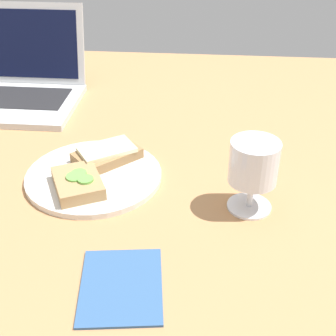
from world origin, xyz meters
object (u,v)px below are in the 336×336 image
object	(u,v)px
sandwich_with_cheese	(107,154)
wine_glass	(254,166)
napkin	(121,286)
plate	(94,176)
laptop	(16,83)
sandwich_with_cucumber	(78,183)

from	to	relation	value
sandwich_with_cheese	wine_glass	xyz separation A→B (cm)	(26.25, -11.25, 5.86)
sandwich_with_cheese	napkin	bearing A→B (deg)	-75.41
wine_glass	plate	bearing A→B (deg)	167.25
plate	laptop	distance (cm)	42.91
laptop	napkin	world-z (taller)	laptop
sandwich_with_cucumber	laptop	bearing A→B (deg)	123.13
plate	laptop	world-z (taller)	laptop
plate	napkin	distance (cm)	27.59
sandwich_with_cucumber	napkin	xyz separation A→B (cm)	(11.12, -20.92, -2.06)
wine_glass	napkin	bearing A→B (deg)	-132.95
laptop	napkin	size ratio (longest dim) A/B	2.25
plate	laptop	size ratio (longest dim) A/B	0.79
sandwich_with_cucumber	wine_glass	bearing A→B (deg)	-2.62
napkin	sandwich_with_cheese	bearing A→B (deg)	104.59
laptop	napkin	bearing A→B (deg)	-58.62
sandwich_with_cucumber	napkin	bearing A→B (deg)	-62.01
plate	napkin	bearing A→B (deg)	-69.67
plate	wine_glass	bearing A→B (deg)	-12.75
sandwich_with_cucumber	sandwich_with_cheese	bearing A→B (deg)	72.66
plate	sandwich_with_cheese	world-z (taller)	sandwich_with_cheese
wine_glass	sandwich_with_cucumber	bearing A→B (deg)	177.38
wine_glass	napkin	distance (cm)	27.92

